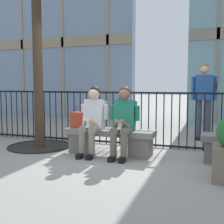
% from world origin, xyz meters
% --- Properties ---
extents(ground_plane, '(60.00, 60.00, 0.00)m').
position_xyz_m(ground_plane, '(0.00, 0.00, 0.00)').
color(ground_plane, gray).
extents(stone_bench, '(1.60, 0.44, 0.45)m').
position_xyz_m(stone_bench, '(0.00, 0.00, 0.27)').
color(stone_bench, gray).
rests_on(stone_bench, ground).
extents(seated_person_with_phone, '(0.52, 0.66, 1.21)m').
position_xyz_m(seated_person_with_phone, '(-0.28, -0.13, 0.65)').
color(seated_person_with_phone, gray).
rests_on(seated_person_with_phone, ground).
extents(seated_person_companion, '(0.52, 0.66, 1.21)m').
position_xyz_m(seated_person_companion, '(0.28, -0.13, 0.65)').
color(seated_person_companion, '#6B6051').
rests_on(seated_person_companion, ground).
extents(handbag_on_bench, '(0.33, 0.18, 0.41)m').
position_xyz_m(handbag_on_bench, '(-0.58, -0.01, 0.60)').
color(handbag_on_bench, '#B23823').
rests_on(handbag_on_bench, stone_bench).
extents(bystander_at_railing, '(0.55, 0.28, 1.71)m').
position_xyz_m(bystander_at_railing, '(1.52, 1.96, 1.00)').
color(bystander_at_railing, '#383D4C').
rests_on(bystander_at_railing, ground).
extents(plaza_railing, '(8.24, 0.04, 1.10)m').
position_xyz_m(plaza_railing, '(0.00, 0.80, 0.56)').
color(plaza_railing, black).
rests_on(plaza_railing, ground).
extents(building_facade_left, '(10.65, 0.43, 9.00)m').
position_xyz_m(building_facade_left, '(-6.25, 4.95, 4.51)').
color(building_facade_left, '#7A8EAD').
rests_on(building_facade_left, ground).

